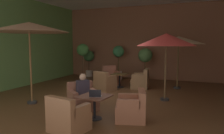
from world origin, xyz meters
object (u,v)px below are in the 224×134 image
armchair_front_right_south (105,83)px  patio_umbrella_near_wall (179,40)px  patio_umbrella_tall_red (166,40)px  potted_tree_mid_right (145,59)px  cafe_table_front_right (120,77)px  open_laptop (95,95)px  potted_tree_left_corner (83,53)px  iced_drink_cup (92,95)px  patio_umbrella_center_beige (29,28)px  armchair_front_right_east (111,77)px  potted_tree_right_corner (89,59)px  armchair_front_left_north (83,99)px  armchair_front_right_north (141,81)px  armchair_front_left_east (68,118)px  patron_blue_shirt (83,86)px  potted_tree_mid_left (118,56)px  armchair_front_left_south (132,109)px  cafe_table_front_left (95,101)px

armchair_front_right_south → patio_umbrella_near_wall: patio_umbrella_near_wall is taller
patio_umbrella_tall_red → potted_tree_mid_right: bearing=113.9°
cafe_table_front_right → open_laptop: open_laptop is taller
potted_tree_left_corner → armchair_front_right_south: bearing=-43.7°
iced_drink_cup → potted_tree_mid_right: bearing=90.8°
patio_umbrella_tall_red → potted_tree_left_corner: (-4.99, 2.88, -0.66)m
patio_umbrella_center_beige → open_laptop: (2.76, -0.67, -1.87)m
armchair_front_right_east → potted_tree_right_corner: (-2.20, 1.76, 0.77)m
iced_drink_cup → armchair_front_right_south: bearing=108.8°
armchair_front_right_east → armchair_front_right_south: (0.38, -1.63, -0.01)m
patio_umbrella_near_wall → armchair_front_left_north: bearing=-119.4°
armchair_front_left_north → armchair_front_right_east: armchair_front_right_east is taller
armchair_front_right_north → patio_umbrella_tall_red: size_ratio=0.38×
armchair_front_right_east → patio_umbrella_near_wall: 3.74m
potted_tree_right_corner → armchair_front_left_east: bearing=-65.2°
armchair_front_left_east → iced_drink_cup: 0.96m
armchair_front_right_north → potted_tree_mid_right: (-0.25, 1.83, 0.89)m
armchair_front_left_east → iced_drink_cup: armchair_front_left_east is taller
patio_umbrella_center_beige → potted_tree_mid_right: (2.59, 5.63, -1.34)m
potted_tree_left_corner → patron_blue_shirt: potted_tree_left_corner is taller
patio_umbrella_center_beige → potted_tree_mid_left: 6.06m
armchair_front_right_east → patron_blue_shirt: bearing=-79.0°
armchair_front_right_south → armchair_front_left_south: bearing=-54.9°
cafe_table_front_right → potted_tree_mid_right: bearing=69.0°
cafe_table_front_right → potted_tree_left_corner: bearing=154.2°
cafe_table_front_left → patio_umbrella_tall_red: (1.47, 2.68, 1.66)m
cafe_table_front_left → armchair_front_right_south: size_ratio=0.87×
cafe_table_front_left → potted_tree_mid_left: 6.70m
patio_umbrella_tall_red → patio_umbrella_center_beige: 4.68m
armchair_front_left_east → open_laptop: 1.00m
open_laptop → armchair_front_left_north: bearing=137.3°
armchair_front_left_north → potted_tree_right_corner: bearing=116.4°
patio_umbrella_tall_red → armchair_front_right_north: bearing=127.7°
armchair_front_left_north → patio_umbrella_center_beige: patio_umbrella_center_beige is taller
cafe_table_front_left → patron_blue_shirt: (-0.72, 0.64, 0.22)m
armchair_front_left_south → potted_tree_mid_right: 6.09m
armchair_front_right_south → cafe_table_front_right: bearing=69.5°
armchair_front_left_south → potted_tree_right_corner: size_ratio=0.60×
armchair_front_right_south → patio_umbrella_near_wall: bearing=30.0°
armchair_front_left_north → cafe_table_front_right: (-0.08, 3.60, 0.16)m
armchair_front_right_north → patio_umbrella_near_wall: size_ratio=0.38×
armchair_front_right_east → potted_tree_mid_left: 1.77m
armchair_front_left_east → armchair_front_right_east: size_ratio=0.87×
cafe_table_front_right → potted_tree_left_corner: 3.15m
cafe_table_front_left → open_laptop: 0.22m
cafe_table_front_left → potted_tree_mid_left: bearing=104.8°
potted_tree_left_corner → potted_tree_mid_left: bearing=25.5°
patio_umbrella_tall_red → potted_tree_left_corner: size_ratio=1.18×
armchair_front_right_north → patio_umbrella_near_wall: 2.47m
cafe_table_front_left → iced_drink_cup: 0.23m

